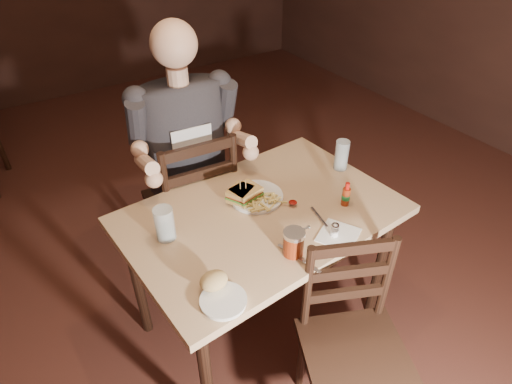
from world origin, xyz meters
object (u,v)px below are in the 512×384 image
chair_near (356,357)px  side_plate (223,301)px  main_table (262,225)px  hot_sauce (346,194)px  diner (186,126)px  glass_left (165,224)px  chair_far (191,202)px  dinner_plate (256,197)px  glass_right (342,155)px  syrup_dispenser (294,243)px

chair_near → side_plate: chair_near is taller
main_table → hot_sauce: hot_sauce is taller
diner → glass_left: size_ratio=6.66×
chair_near → diner: (-0.13, 1.17, 0.56)m
diner → hot_sauce: bearing=-52.1°
main_table → chair_far: chair_far is taller
main_table → chair_near: size_ratio=1.43×
chair_far → chair_near: chair_far is taller
chair_far → diner: (-0.00, -0.05, 0.51)m
diner → dinner_plate: (0.13, -0.43, -0.22)m
dinner_plate → hot_sauce: hot_sauce is taller
chair_far → glass_left: size_ratio=6.55×
main_table → glass_right: size_ratio=8.02×
glass_right → hot_sauce: bearing=-127.8°
main_table → glass_left: size_ratio=8.53×
diner → dinner_plate: bearing=-68.1°
main_table → side_plate: 0.54m
main_table → dinner_plate: size_ratio=5.15×
syrup_dispenser → side_plate: size_ratio=0.69×
side_plate → chair_near: bearing=-33.5°
chair_far → side_plate: chair_far is taller
glass_left → chair_near: bearing=-57.2°
chair_near → side_plate: (-0.43, 0.28, 0.33)m
main_table → chair_far: size_ratio=1.30×
main_table → diner: diner is taller
side_plate → dinner_plate: bearing=46.3°
glass_left → hot_sauce: bearing=-17.0°
main_table → chair_near: 0.68m
chair_near → glass_left: (-0.46, 0.71, 0.40)m
glass_left → hot_sauce: glass_left is taller
dinner_plate → hot_sauce: size_ratio=2.06×
syrup_dispenser → hot_sauce: bearing=13.6°
main_table → chair_far: (-0.10, 0.58, -0.20)m
glass_right → syrup_dispenser: (-0.58, -0.37, -0.02)m
diner → glass_left: bearing=-121.1°
diner → dinner_plate: diner is taller
chair_near → hot_sauce: size_ratio=7.46×
hot_sauce → syrup_dispenser: (-0.39, -0.12, -0.00)m
dinner_plate → side_plate: bearing=-133.7°
dinner_plate → syrup_dispenser: 0.40m
glass_right → side_plate: size_ratio=0.97×
glass_left → dinner_plate: bearing=2.7°
diner → glass_right: bearing=-30.4°
main_table → diner: bearing=100.9°
hot_sauce → diner: bearing=123.2°
syrup_dispenser → chair_near: bearing=-82.3°
diner → glass_left: 0.58m
diner → glass_right: size_ratio=6.27×
chair_near → hot_sauce: bearing=79.7°
chair_far → side_plate: size_ratio=5.95×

